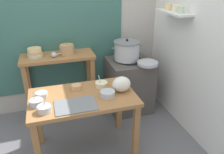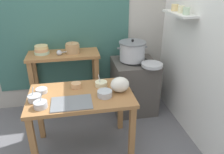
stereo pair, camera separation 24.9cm
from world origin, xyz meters
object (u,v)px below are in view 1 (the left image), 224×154
prep_bowl_5 (101,84)px  plastic_bag (121,84)px  prep_table (83,105)px  stove_block (129,84)px  clay_pot (67,50)px  prep_bowl_2 (42,94)px  prep_bowl_4 (76,87)px  prep_bowl_3 (36,102)px  back_shelf_table (59,71)px  ladle (55,55)px  bowl_stack_enamel (35,52)px  prep_bowl_1 (108,94)px  prep_bowl_0 (44,109)px  steamer_pot (127,50)px  wide_pan (148,63)px

prep_bowl_5 → plastic_bag: bearing=-42.7°
prep_table → stove_block: 1.10m
clay_pot → prep_bowl_5: (0.29, -0.70, -0.22)m
prep_bowl_2 → prep_bowl_4: size_ratio=1.13×
prep_table → prep_bowl_5: (0.24, 0.15, 0.14)m
plastic_bag → prep_bowl_3: 0.88m
back_shelf_table → prep_bowl_4: bearing=-78.9°
prep_bowl_3 → prep_bowl_4: size_ratio=1.31×
ladle → prep_bowl_3: ladle is taller
bowl_stack_enamel → prep_bowl_4: bowl_stack_enamel is taller
prep_bowl_1 → prep_bowl_4: 0.38m
prep_bowl_0 → prep_bowl_1: size_ratio=1.15×
prep_bowl_1 → bowl_stack_enamel: bearing=125.7°
back_shelf_table → prep_bowl_5: 0.82m
prep_bowl_2 → prep_bowl_3: (-0.05, -0.17, 0.01)m
plastic_bag → prep_bowl_4: (-0.46, 0.18, -0.05)m
steamer_pot → stove_block: bearing=-26.6°
stove_block → wide_pan: wide_pan is taller
prep_bowl_5 → prep_bowl_2: bearing=-177.2°
ladle → wide_pan: 1.22m
prep_bowl_0 → prep_bowl_3: (-0.07, 0.14, 0.00)m
bowl_stack_enamel → plastic_bag: bowl_stack_enamel is taller
bowl_stack_enamel → prep_bowl_2: bearing=-86.5°
stove_block → prep_bowl_2: (-1.21, -0.60, 0.36)m
plastic_bag → prep_bowl_4: size_ratio=1.84×
back_shelf_table → prep_bowl_5: back_shelf_table is taller
prep_table → prep_bowl_3: (-0.46, -0.05, 0.15)m
prep_bowl_2 → wide_pan: bearing=14.3°
prep_bowl_2 → steamer_pot: bearing=28.0°
prep_bowl_2 → prep_bowl_4: prep_bowl_4 is taller
plastic_bag → prep_bowl_0: 0.83m
prep_bowl_2 → prep_bowl_5: prep_bowl_5 is taller
prep_table → prep_bowl_4: bearing=104.5°
stove_block → clay_pot: 1.04m
prep_bowl_1 → prep_bowl_5: (-0.00, 0.24, -0.00)m
stove_block → prep_bowl_1: size_ratio=5.06×
prep_bowl_2 → ladle: bearing=73.7°
bowl_stack_enamel → ladle: bearing=-22.9°
bowl_stack_enamel → prep_bowl_2: 0.80m
back_shelf_table → steamer_pot: 0.97m
stove_block → prep_bowl_4: size_ratio=7.09×
clay_pot → bowl_stack_enamel: size_ratio=0.97×
steamer_pot → prep_bowl_3: steamer_pot is taller
prep_bowl_1 → prep_bowl_3: 0.70m
stove_block → prep_bowl_4: bearing=-146.3°
stove_block → prep_bowl_5: 0.88m
steamer_pot → clay_pot: (-0.81, 0.11, 0.05)m
prep_bowl_0 → prep_bowl_1: 0.64m
bowl_stack_enamel → steamer_pot: bearing=-6.8°
back_shelf_table → bowl_stack_enamel: (-0.28, 0.03, 0.28)m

